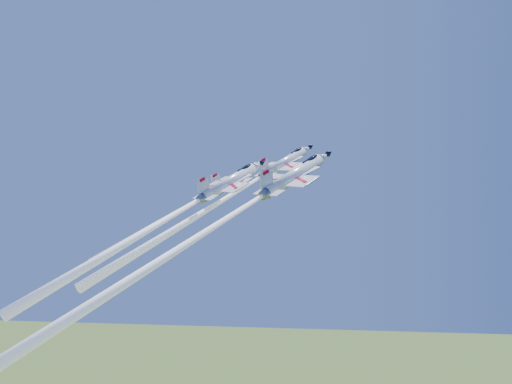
# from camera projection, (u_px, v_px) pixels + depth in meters

# --- Properties ---
(jet_lead) EXTENTS (26.86, 28.19, 33.56)m
(jet_lead) POSITION_uv_depth(u_px,v_px,m) (219.00, 203.00, 93.78)
(jet_lead) COLOR white
(jet_left) EXTENTS (21.61, 22.52, 24.85)m
(jet_left) POSITION_uv_depth(u_px,v_px,m) (193.00, 203.00, 99.59)
(jet_left) COLOR white
(jet_right) EXTENTS (35.24, 37.08, 46.08)m
(jet_right) POSITION_uv_depth(u_px,v_px,m) (188.00, 243.00, 79.65)
(jet_right) COLOR white
(jet_slot) EXTENTS (25.64, 26.82, 30.29)m
(jet_slot) POSITION_uv_depth(u_px,v_px,m) (161.00, 223.00, 84.86)
(jet_slot) COLOR white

